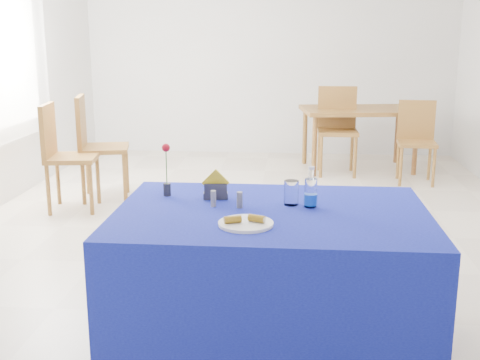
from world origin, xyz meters
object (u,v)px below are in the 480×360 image
at_px(oak_table, 359,115).
at_px(chair_win_b, 94,140).
at_px(chair_bg_right, 416,136).
at_px(blue_table, 271,280).
at_px(chair_win_a, 62,149).
at_px(chair_bg_left, 337,124).
at_px(water_bottle, 311,194).
at_px(plate, 246,224).

distance_m(oak_table, chair_win_b, 3.21).
bearing_deg(chair_win_b, chair_bg_right, -85.66).
xyz_separation_m(blue_table, oak_table, (0.91, 4.44, 0.30)).
bearing_deg(chair_win_a, chair_bg_right, -76.32).
xyz_separation_m(blue_table, chair_bg_right, (1.49, 3.85, 0.15)).
distance_m(chair_bg_left, chair_bg_right, 0.94).
relative_size(blue_table, oak_table, 1.09).
distance_m(water_bottle, oak_table, 4.41).
xyz_separation_m(chair_bg_right, chair_win_a, (-3.54, -1.44, 0.06)).
bearing_deg(blue_table, chair_bg_right, 68.86).
bearing_deg(water_bottle, plate, -132.77).
xyz_separation_m(chair_bg_left, chair_win_a, (-2.68, -1.81, -0.01)).
bearing_deg(blue_table, chair_bg_left, 81.48).
bearing_deg(oak_table, chair_bg_right, -45.14).
bearing_deg(blue_table, water_bottle, 23.88).
bearing_deg(chair_bg_left, chair_win_b, -151.13).
height_order(chair_win_a, chair_win_b, chair_win_b).
distance_m(plate, chair_bg_right, 4.41).
bearing_deg(chair_bg_right, oak_table, 139.31).
bearing_deg(chair_win_b, chair_win_a, 143.36).
height_order(plate, blue_table, plate).
height_order(blue_table, chair_win_b, chair_win_b).
xyz_separation_m(water_bottle, chair_bg_right, (1.29, 3.76, -0.30)).
bearing_deg(water_bottle, chair_win_a, 134.04).
distance_m(chair_bg_right, chair_win_b, 3.51).
bearing_deg(chair_win_b, water_bottle, -155.62).
xyz_separation_m(oak_table, chair_bg_left, (-0.27, -0.21, -0.08)).
distance_m(chair_win_a, chair_win_b, 0.44).
relative_size(oak_table, chair_bg_left, 1.42).
xyz_separation_m(blue_table, chair_win_b, (-1.87, 2.82, 0.22)).
bearing_deg(water_bottle, chair_win_b, 127.16).
bearing_deg(chair_bg_left, chair_bg_right, -23.98).
distance_m(oak_table, chair_win_a, 3.58).
xyz_separation_m(water_bottle, chair_win_b, (-2.07, 2.73, -0.23)).
xyz_separation_m(chair_bg_left, chair_bg_right, (0.86, -0.37, -0.07)).
distance_m(plate, oak_table, 4.80).
distance_m(chair_bg_left, chair_win_a, 3.24).
distance_m(blue_table, chair_bg_left, 4.28).
bearing_deg(chair_bg_left, water_bottle, -96.46).
bearing_deg(chair_bg_left, plate, -99.94).
xyz_separation_m(blue_table, chair_bg_left, (0.63, 4.22, 0.21)).
height_order(chair_bg_left, chair_win_a, chair_bg_left).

